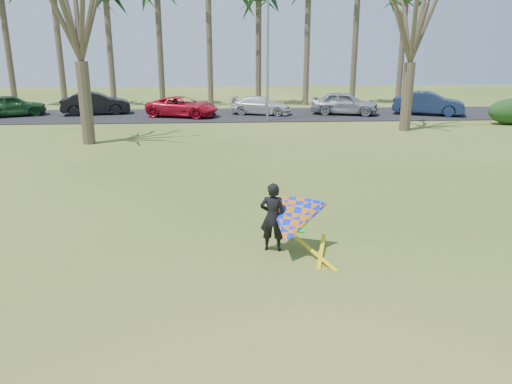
{
  "coord_description": "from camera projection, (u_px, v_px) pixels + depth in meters",
  "views": [
    {
      "loc": [
        -0.83,
        -11.38,
        5.15
      ],
      "look_at": [
        0.0,
        2.0,
        1.1
      ],
      "focal_mm": 35.0,
      "sensor_mm": 36.0,
      "label": 1
    }
  ],
  "objects": [
    {
      "name": "kite_flyer",
      "position": [
        289.0,
        221.0,
        12.44
      ],
      "size": [
        2.13,
        2.39,
        2.02
      ],
      "color": "black",
      "rests_on": "ground"
    },
    {
      "name": "car_4",
      "position": [
        345.0,
        103.0,
        36.15
      ],
      "size": [
        5.16,
        3.26,
        1.64
      ],
      "primitive_type": "imported",
      "rotation": [
        0.0,
        0.0,
        1.27
      ],
      "color": "gray",
      "rests_on": "parking_strip"
    },
    {
      "name": "streetlight",
      "position": [
        270.0,
        53.0,
        32.27
      ],
      "size": [
        2.28,
        0.18,
        8.0
      ],
      "color": "gray",
      "rests_on": "ground"
    },
    {
      "name": "car_5",
      "position": [
        429.0,
        103.0,
        36.0
      ],
      "size": [
        5.24,
        3.59,
        1.64
      ],
      "primitive_type": "imported",
      "rotation": [
        0.0,
        0.0,
        1.16
      ],
      "color": "#172347",
      "rests_on": "parking_strip"
    },
    {
      "name": "car_0",
      "position": [
        12.0,
        105.0,
        35.26
      ],
      "size": [
        4.85,
        3.5,
        1.53
      ],
      "primitive_type": "imported",
      "rotation": [
        0.0,
        0.0,
        1.99
      ],
      "color": "#19401D",
      "rests_on": "parking_strip"
    },
    {
      "name": "ground",
      "position": [
        261.0,
        257.0,
        12.41
      ],
      "size": [
        100.0,
        100.0,
        0.0
      ],
      "primitive_type": "plane",
      "color": "#215312",
      "rests_on": "ground"
    },
    {
      "name": "hedge_far",
      "position": [
        511.0,
        111.0,
        34.05
      ],
      "size": [
        2.17,
        1.02,
        1.21
      ],
      "primitive_type": "ellipsoid",
      "color": "#133515",
      "rests_on": "ground"
    },
    {
      "name": "parking_strip",
      "position": [
        237.0,
        115.0,
        36.29
      ],
      "size": [
        46.0,
        7.0,
        0.06
      ],
      "primitive_type": "cube",
      "color": "black",
      "rests_on": "ground"
    },
    {
      "name": "car_3",
      "position": [
        261.0,
        105.0,
        36.25
      ],
      "size": [
        4.75,
        2.95,
        1.28
      ],
      "primitive_type": "imported",
      "rotation": [
        0.0,
        0.0,
        1.29
      ],
      "color": "silver",
      "rests_on": "parking_strip"
    },
    {
      "name": "bare_tree_right",
      "position": [
        414.0,
        16.0,
        28.3
      ],
      "size": [
        6.27,
        6.27,
        9.21
      ],
      "color": "#483C2B",
      "rests_on": "ground"
    },
    {
      "name": "car_2",
      "position": [
        182.0,
        107.0,
        35.13
      ],
      "size": [
        5.49,
        3.74,
        1.4
      ],
      "primitive_type": "imported",
      "rotation": [
        0.0,
        0.0,
        1.26
      ],
      "color": "red",
      "rests_on": "parking_strip"
    },
    {
      "name": "bare_tree_left",
      "position": [
        76.0,
        4.0,
        24.27
      ],
      "size": [
        6.6,
        6.6,
        9.7
      ],
      "color": "#463A2A",
      "rests_on": "ground"
    },
    {
      "name": "car_1",
      "position": [
        96.0,
        103.0,
        36.23
      ],
      "size": [
        5.07,
        2.59,
        1.59
      ],
      "primitive_type": "imported",
      "rotation": [
        0.0,
        0.0,
        1.77
      ],
      "color": "black",
      "rests_on": "parking_strip"
    }
  ]
}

